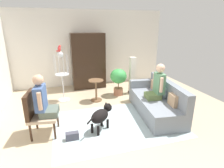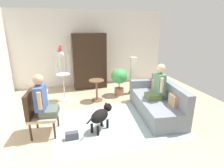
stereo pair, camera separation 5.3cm
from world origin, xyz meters
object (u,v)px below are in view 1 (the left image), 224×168
(potted_plant, at_px, (118,78))
(armoire_cabinet, at_px, (88,61))
(person_on_couch, at_px, (158,84))
(parrot, at_px, (59,48))
(column_lamp, at_px, (132,76))
(round_end_table, at_px, (96,89))
(handbag, at_px, (72,136))
(person_on_armchair, at_px, (43,99))
(dog, at_px, (101,115))
(couch, at_px, (157,102))
(bird_cage_stand, at_px, (62,75))
(armchair, at_px, (37,111))

(potted_plant, bearing_deg, armoire_cabinet, 126.45)
(person_on_couch, relative_size, parrot, 4.79)
(parrot, xyz_separation_m, column_lamp, (2.30, 0.01, -1.00))
(potted_plant, bearing_deg, round_end_table, -161.28)
(armoire_cabinet, relative_size, handbag, 7.41)
(round_end_table, relative_size, column_lamp, 0.53)
(person_on_armchair, height_order, dog, person_on_armchair)
(armoire_cabinet, bearing_deg, couch, -62.32)
(bird_cage_stand, relative_size, armoire_cabinet, 0.77)
(dog, bearing_deg, couch, 14.05)
(handbag, bearing_deg, person_on_armchair, 143.29)
(person_on_armchair, relative_size, column_lamp, 0.71)
(armoire_cabinet, bearing_deg, column_lamp, -39.13)
(column_lamp, bearing_deg, person_on_armchair, -146.76)
(person_on_armchair, distance_m, column_lamp, 3.25)
(parrot, distance_m, column_lamp, 2.50)
(person_on_armchair, relative_size, potted_plant, 0.99)
(person_on_armchair, relative_size, dog, 1.33)
(armchair, xyz_separation_m, potted_plant, (2.37, 1.73, 0.02))
(person_on_couch, height_order, armoire_cabinet, armoire_cabinet)
(dog, distance_m, column_lamp, 2.51)
(bird_cage_stand, relative_size, column_lamp, 1.22)
(potted_plant, xyz_separation_m, column_lamp, (0.50, 0.03, 0.04))
(person_on_armchair, distance_m, dog, 1.27)
(person_on_couch, distance_m, round_end_table, 1.91)
(armchair, height_order, person_on_couch, person_on_couch)
(person_on_couch, height_order, bird_cage_stand, bird_cage_stand)
(round_end_table, relative_size, dog, 1.00)
(armchair, relative_size, armoire_cabinet, 0.49)
(couch, relative_size, potted_plant, 2.35)
(person_on_couch, bearing_deg, potted_plant, 108.82)
(round_end_table, distance_m, bird_cage_stand, 1.10)
(person_on_couch, relative_size, handbag, 3.38)
(bird_cage_stand, xyz_separation_m, armoire_cabinet, (0.97, 1.08, 0.18))
(parrot, bearing_deg, round_end_table, -16.67)
(couch, xyz_separation_m, parrot, (-2.36, 1.55, 1.30))
(handbag, bearing_deg, column_lamp, 44.44)
(armoire_cabinet, bearing_deg, person_on_couch, -63.23)
(round_end_table, distance_m, dog, 1.68)
(person_on_armchair, distance_m, handbag, 0.97)
(person_on_armchair, xyz_separation_m, round_end_table, (1.40, 1.48, -0.43))
(parrot, bearing_deg, armoire_cabinet, 47.47)
(column_lamp, height_order, handbag, column_lamp)
(potted_plant, bearing_deg, parrot, 179.43)
(person_on_couch, relative_size, potted_plant, 1.02)
(round_end_table, bearing_deg, armchair, -136.85)
(armchair, height_order, handbag, armchair)
(person_on_couch, xyz_separation_m, potted_plant, (-0.53, 1.56, -0.24))
(bird_cage_stand, height_order, armoire_cabinet, armoire_cabinet)
(person_on_armchair, relative_size, round_end_table, 1.32)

